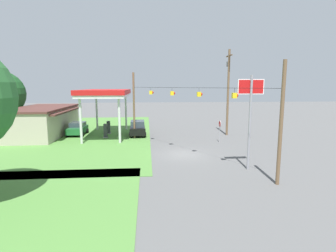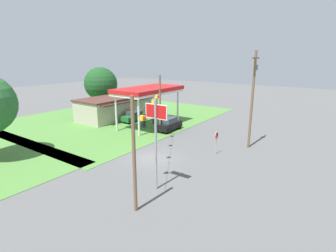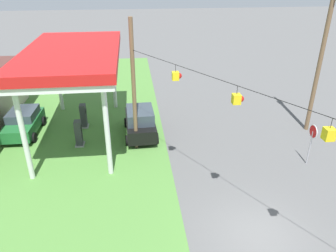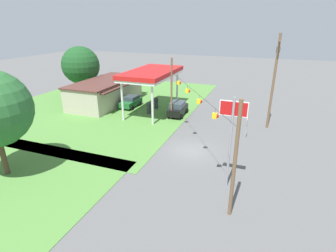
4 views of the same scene
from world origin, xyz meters
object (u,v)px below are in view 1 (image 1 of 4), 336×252
at_px(car_at_pumps_rear, 78,128).
at_px(tree_behind_station, 1,94).
at_px(car_at_pumps_front, 138,128).
at_px(stop_sign_roadside, 220,126).
at_px(fuel_pump_far, 109,128).
at_px(utility_pole_main, 228,88).
at_px(gas_station_canopy, 106,94).
at_px(gas_station_store, 43,121).
at_px(fuel_pump_near, 106,131).
at_px(stop_sign_overhead, 250,104).

height_order(car_at_pumps_rear, tree_behind_station, tree_behind_station).
xyz_separation_m(car_at_pumps_front, stop_sign_roadside, (-4.63, -9.50, 0.81)).
relative_size(fuel_pump_far, tree_behind_station, 0.21).
height_order(utility_pole_main, tree_behind_station, utility_pole_main).
bearing_deg(car_at_pumps_front, utility_pole_main, -93.66).
bearing_deg(tree_behind_station, utility_pole_main, -97.89).
xyz_separation_m(gas_station_canopy, car_at_pumps_rear, (0.79, 3.93, -4.52)).
distance_m(stop_sign_roadside, tree_behind_station, 29.40).
distance_m(gas_station_canopy, gas_station_store, 9.28).
height_order(fuel_pump_near, tree_behind_station, tree_behind_station).
height_order(fuel_pump_far, tree_behind_station, tree_behind_station).
relative_size(fuel_pump_far, stop_sign_overhead, 0.24).
xyz_separation_m(gas_station_canopy, tree_behind_station, (3.46, 14.51, -0.08)).
height_order(car_at_pumps_rear, stop_sign_overhead, stop_sign_overhead).
xyz_separation_m(car_at_pumps_front, stop_sign_overhead, (-14.50, -8.95, 4.04)).
bearing_deg(fuel_pump_far, gas_station_canopy, 179.94).
xyz_separation_m(gas_station_store, car_at_pumps_rear, (-0.52, -4.55, -0.97)).
distance_m(gas_station_store, utility_pole_main, 24.52).
bearing_deg(tree_behind_station, fuel_pump_near, -108.29).
bearing_deg(stop_sign_roadside, gas_station_store, -106.05).
height_order(gas_station_canopy, stop_sign_roadside, gas_station_canopy).
distance_m(gas_station_store, tree_behind_station, 7.28).
bearing_deg(gas_station_canopy, fuel_pump_far, -0.06).
xyz_separation_m(fuel_pump_near, car_at_pumps_rear, (2.12, 3.93, 0.05)).
bearing_deg(fuel_pump_far, utility_pole_main, -97.45).
bearing_deg(gas_station_canopy, car_at_pumps_front, -95.12).
height_order(fuel_pump_near, stop_sign_roadside, stop_sign_roadside).
xyz_separation_m(fuel_pump_far, utility_pole_main, (-2.04, -15.59, 5.26)).
distance_m(car_at_pumps_rear, tree_behind_station, 11.78).
height_order(stop_sign_overhead, tree_behind_station, tree_behind_station).
bearing_deg(utility_pole_main, stop_sign_roadside, 153.18).
distance_m(stop_sign_overhead, tree_behind_station, 32.96).
xyz_separation_m(fuel_pump_near, car_at_pumps_front, (0.98, -3.93, 0.18)).
bearing_deg(utility_pole_main, gas_station_store, 85.20).
height_order(gas_station_canopy, fuel_pump_far, gas_station_canopy).
distance_m(fuel_pump_far, utility_pole_main, 16.58).
height_order(fuel_pump_far, car_at_pumps_front, car_at_pumps_front).
height_order(car_at_pumps_front, stop_sign_roadside, stop_sign_roadside).
relative_size(gas_station_store, car_at_pumps_front, 3.10).
bearing_deg(fuel_pump_far, stop_sign_roadside, -115.19).
bearing_deg(utility_pole_main, car_at_pumps_front, 88.25).
height_order(car_at_pumps_front, car_at_pumps_rear, car_at_pumps_front).
bearing_deg(fuel_pump_near, car_at_pumps_rear, 61.63).
xyz_separation_m(gas_station_canopy, fuel_pump_far, (1.33, -0.00, -4.57)).
distance_m(fuel_pump_near, stop_sign_roadside, 13.95).
height_order(gas_station_store, fuel_pump_near, gas_station_store).
xyz_separation_m(car_at_pumps_front, car_at_pumps_rear, (1.14, 7.86, -0.13)).
bearing_deg(fuel_pump_near, gas_station_store, 72.68).
distance_m(fuel_pump_near, tree_behind_station, 15.93).
xyz_separation_m(stop_sign_overhead, utility_pole_main, (14.14, -2.71, 1.04)).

